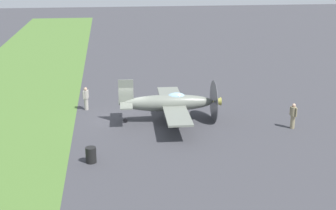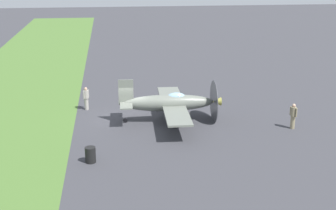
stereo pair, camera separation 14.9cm
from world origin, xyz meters
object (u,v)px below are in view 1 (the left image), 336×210
Objects in this scene: airplane_lead at (170,103)px; fuel_drum at (91,155)px; ground_crew_chief at (293,115)px; ground_crew_mechanic at (86,98)px.

fuel_drum is (6.40, -5.31, -0.89)m from airplane_lead.
ground_crew_chief is 1.00× the size of ground_crew_mechanic.
ground_crew_mechanic is (-5.93, -13.83, 0.00)m from ground_crew_chief.
ground_crew_mechanic is at bearing -118.44° from airplane_lead.
fuel_drum is at bearing -37.80° from airplane_lead.
airplane_lead is 9.97× the size of fuel_drum.
airplane_lead reaches higher than ground_crew_mechanic.
fuel_drum is at bearing -140.53° from ground_crew_mechanic.
ground_crew_mechanic is 9.87m from fuel_drum.
ground_crew_chief is (2.48, 7.94, -0.43)m from airplane_lead.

